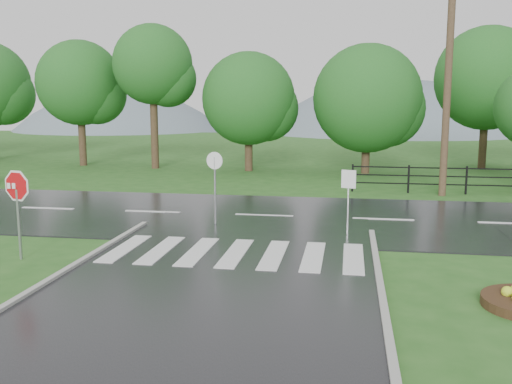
# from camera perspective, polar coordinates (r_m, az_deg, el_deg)

# --- Properties ---
(ground) EXTENTS (120.00, 120.00, 0.00)m
(ground) POSITION_cam_1_polar(r_m,az_deg,el_deg) (10.19, -7.77, -13.70)
(ground) COLOR #285B1E
(ground) RESTS_ON ground
(main_road) EXTENTS (90.00, 8.00, 0.04)m
(main_road) POSITION_cam_1_polar(r_m,az_deg,el_deg) (19.58, 0.82, -2.47)
(main_road) COLOR black
(main_road) RESTS_ON ground
(crosswalk) EXTENTS (6.50, 2.80, 0.02)m
(crosswalk) POSITION_cam_1_polar(r_m,az_deg,el_deg) (14.77, -2.07, -6.10)
(crosswalk) COLOR silver
(crosswalk) RESTS_ON ground
(fence_west) EXTENTS (9.58, 0.08, 1.20)m
(fence_west) POSITION_cam_1_polar(r_m,az_deg,el_deg) (25.65, 20.31, 1.37)
(fence_west) COLOR black
(fence_west) RESTS_ON ground
(hills) EXTENTS (102.00, 48.00, 48.00)m
(hills) POSITION_cam_1_polar(r_m,az_deg,el_deg) (76.49, 9.55, -5.72)
(hills) COLOR slate
(hills) RESTS_ON ground
(treeline) EXTENTS (83.20, 5.20, 10.00)m
(treeline) POSITION_cam_1_polar(r_m,az_deg,el_deg) (33.25, 6.10, 2.30)
(treeline) COLOR #1B581D
(treeline) RESTS_ON ground
(stop_sign) EXTENTS (1.03, 0.29, 2.40)m
(stop_sign) POSITION_cam_1_polar(r_m,az_deg,el_deg) (15.23, -22.79, -0.09)
(stop_sign) COLOR #939399
(stop_sign) RESTS_ON ground
(reg_sign_small) EXTENTS (0.42, 0.15, 1.95)m
(reg_sign_small) POSITION_cam_1_polar(r_m,az_deg,el_deg) (16.76, 9.23, 0.31)
(reg_sign_small) COLOR #939399
(reg_sign_small) RESTS_ON ground
(reg_sign_round) EXTENTS (0.54, 0.13, 2.35)m
(reg_sign_round) POSITION_cam_1_polar(r_m,az_deg,el_deg) (18.00, -4.14, 1.25)
(reg_sign_round) COLOR #939399
(reg_sign_round) RESTS_ON ground
(utility_pole_east) EXTENTS (1.55, 0.55, 8.91)m
(utility_pole_east) POSITION_cam_1_polar(r_m,az_deg,el_deg) (24.78, 18.62, 10.04)
(utility_pole_east) COLOR #473523
(utility_pole_east) RESTS_ON ground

